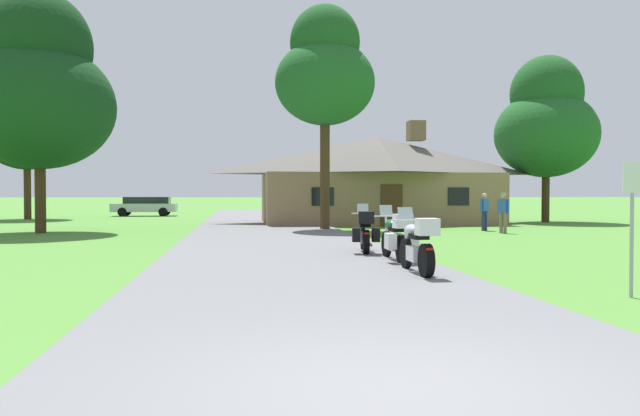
% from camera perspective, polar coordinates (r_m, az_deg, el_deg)
% --- Properties ---
extents(ground_plane, '(500.00, 500.00, 0.00)m').
position_cam_1_polar(ground_plane, '(24.90, -4.66, -2.45)').
color(ground_plane, '#4C8433').
extents(asphalt_driveway, '(6.40, 80.00, 0.06)m').
position_cam_1_polar(asphalt_driveway, '(22.90, -4.41, -2.71)').
color(asphalt_driveway, slate).
rests_on(asphalt_driveway, ground).
extents(motorcycle_silver_nearest_to_camera, '(0.66, 2.08, 1.30)m').
position_cam_1_polar(motorcycle_silver_nearest_to_camera, '(12.37, 9.04, -3.43)').
color(motorcycle_silver_nearest_to_camera, black).
rests_on(motorcycle_silver_nearest_to_camera, asphalt_driveway).
extents(motorcycle_green_second_in_row, '(0.72, 2.08, 1.30)m').
position_cam_1_polar(motorcycle_green_second_in_row, '(14.63, 7.11, -2.73)').
color(motorcycle_green_second_in_row, black).
rests_on(motorcycle_green_second_in_row, asphalt_driveway).
extents(motorcycle_black_farthest_in_row, '(0.91, 2.08, 1.30)m').
position_cam_1_polar(motorcycle_black_farthest_in_row, '(16.66, 4.19, -2.23)').
color(motorcycle_black_farthest_in_row, black).
rests_on(motorcycle_black_farthest_in_row, asphalt_driveway).
extents(stone_lodge, '(13.18, 7.09, 5.70)m').
position_cam_1_polar(stone_lodge, '(34.25, 5.27, 2.72)').
color(stone_lodge, '#896B4C').
rests_on(stone_lodge, ground).
extents(bystander_blue_shirt_near_lodge, '(0.49, 0.37, 1.67)m').
position_cam_1_polar(bystander_blue_shirt_near_lodge, '(28.20, 14.98, -0.15)').
color(bystander_blue_shirt_near_lodge, navy).
rests_on(bystander_blue_shirt_near_lodge, ground).
extents(bystander_blue_shirt_beside_signpost, '(0.39, 0.46, 1.69)m').
position_cam_1_polar(bystander_blue_shirt_beside_signpost, '(26.57, 16.60, -0.22)').
color(bystander_blue_shirt_beside_signpost, '#75664C').
rests_on(bystander_blue_shirt_beside_signpost, ground).
extents(metal_signpost_roadside, '(0.36, 0.06, 2.14)m').
position_cam_1_polar(metal_signpost_roadside, '(10.87, 26.94, -0.35)').
color(metal_signpost_roadside, '#9EA0A5').
rests_on(metal_signpost_roadside, ground).
extents(tree_right_of_lodge, '(5.80, 5.80, 9.54)m').
position_cam_1_polar(tree_right_of_lodge, '(37.85, 20.21, 7.46)').
color(tree_right_of_lodge, '#422D19').
rests_on(tree_right_of_lodge, ground).
extents(tree_left_near, '(6.13, 6.13, 10.02)m').
position_cam_1_polar(tree_left_near, '(28.40, -24.56, 10.04)').
color(tree_left_near, '#422D19').
rests_on(tree_left_near, ground).
extents(tree_by_lodge_front, '(4.49, 4.49, 10.11)m').
position_cam_1_polar(tree_by_lodge_front, '(28.31, 0.46, 12.52)').
color(tree_by_lodge_front, '#422D19').
rests_on(tree_by_lodge_front, ground).
extents(tree_left_far, '(5.66, 5.66, 9.96)m').
position_cam_1_polar(tree_left_far, '(43.67, -25.52, 7.26)').
color(tree_left_far, '#422D19').
rests_on(tree_left_far, ground).
extents(parked_silver_suv_far_left, '(4.61, 1.94, 1.40)m').
position_cam_1_polar(parked_silver_suv_far_left, '(46.83, -15.86, 0.23)').
color(parked_silver_suv_far_left, '#ADAFB7').
rests_on(parked_silver_suv_far_left, ground).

